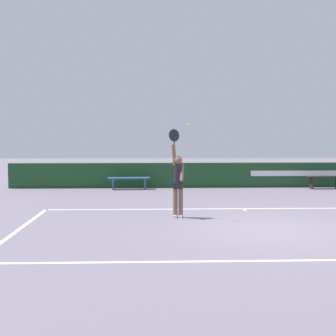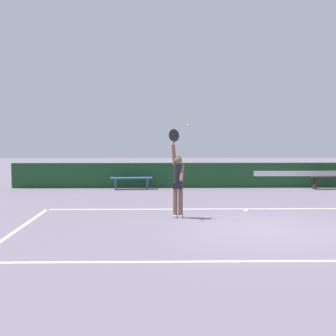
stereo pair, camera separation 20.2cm
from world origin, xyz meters
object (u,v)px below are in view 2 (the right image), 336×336
at_px(tennis_ball, 188,125).
at_px(courtside_bench_far, 328,179).
at_px(tennis_player, 178,181).
at_px(courtside_bench_near, 131,180).

distance_m(tennis_ball, courtside_bench_far, 9.03).
bearing_deg(tennis_player, courtside_bench_far, 43.86).
xyz_separation_m(tennis_player, courtside_bench_far, (6.36, 6.11, -0.60)).
height_order(tennis_player, tennis_ball, tennis_ball).
bearing_deg(courtside_bench_near, tennis_ball, -73.49).
height_order(tennis_ball, courtside_bench_near, tennis_ball).
distance_m(tennis_player, courtside_bench_near, 6.43).
bearing_deg(tennis_player, tennis_ball, -39.37).
xyz_separation_m(tennis_player, tennis_ball, (0.26, -0.22, 1.49)).
relative_size(courtside_bench_near, courtside_bench_far, 1.18).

